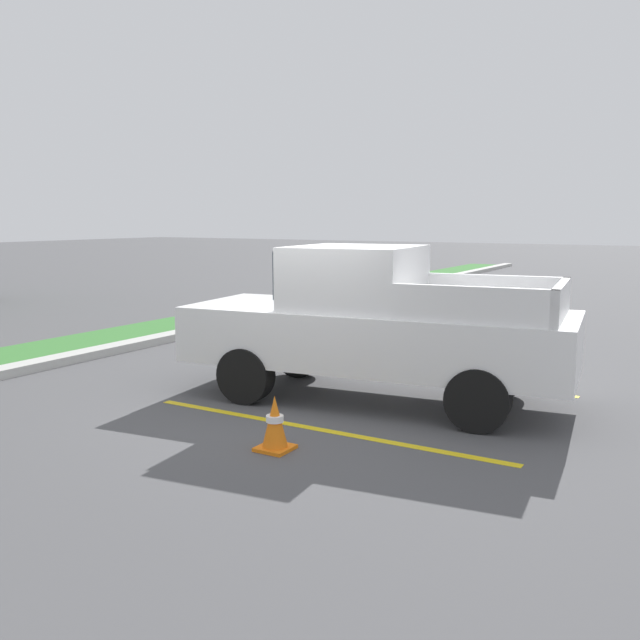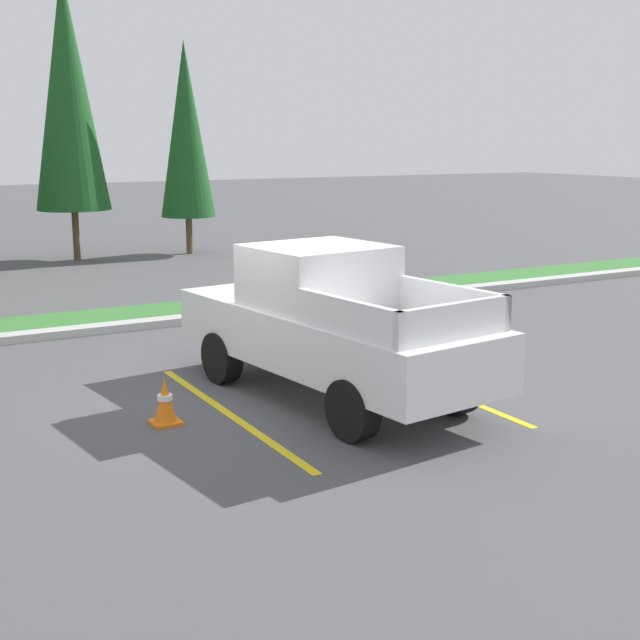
# 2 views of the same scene
# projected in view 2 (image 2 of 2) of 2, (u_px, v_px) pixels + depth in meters

# --- Properties ---
(ground_plane) EXTENTS (120.00, 120.00, 0.00)m
(ground_plane) POSITION_uv_depth(u_px,v_px,m) (268.00, 392.00, 12.25)
(ground_plane) COLOR #4C4C4F
(parking_line_near) EXTENTS (0.12, 4.80, 0.01)m
(parking_line_near) POSITION_uv_depth(u_px,v_px,m) (229.00, 414.00, 11.29)
(parking_line_near) COLOR yellow
(parking_line_near) RESTS_ON ground
(parking_line_far) EXTENTS (0.12, 4.80, 0.01)m
(parking_line_far) POSITION_uv_depth(u_px,v_px,m) (421.00, 382.00, 12.77)
(parking_line_far) COLOR yellow
(parking_line_far) RESTS_ON ground
(curb_strip) EXTENTS (56.00, 0.40, 0.15)m
(curb_strip) POSITION_uv_depth(u_px,v_px,m) (154.00, 323.00, 16.50)
(curb_strip) COLOR #B2B2AD
(curb_strip) RESTS_ON ground
(grass_median) EXTENTS (56.00, 1.80, 0.06)m
(grass_median) POSITION_uv_depth(u_px,v_px,m) (136.00, 315.00, 17.45)
(grass_median) COLOR #387533
(grass_median) RESTS_ON ground
(pickup_truck_main) EXTENTS (2.52, 5.42, 2.10)m
(pickup_truck_main) POSITION_uv_depth(u_px,v_px,m) (329.00, 324.00, 11.85)
(pickup_truck_main) COLOR black
(pickup_truck_main) RESTS_ON ground
(cypress_tree_rightmost) EXTENTS (2.14, 2.14, 8.25)m
(cypress_tree_rightmost) POSITION_uv_depth(u_px,v_px,m) (68.00, 91.00, 24.63)
(cypress_tree_rightmost) COLOR brown
(cypress_tree_rightmost) RESTS_ON ground
(cypress_tree_far_right) EXTENTS (1.67, 1.67, 6.43)m
(cypress_tree_far_right) POSITION_uv_depth(u_px,v_px,m) (186.00, 130.00, 26.26)
(cypress_tree_far_right) COLOR brown
(cypress_tree_far_right) RESTS_ON ground
(traffic_cone) EXTENTS (0.36, 0.36, 0.60)m
(traffic_cone) POSITION_uv_depth(u_px,v_px,m) (165.00, 402.00, 10.84)
(traffic_cone) COLOR orange
(traffic_cone) RESTS_ON ground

